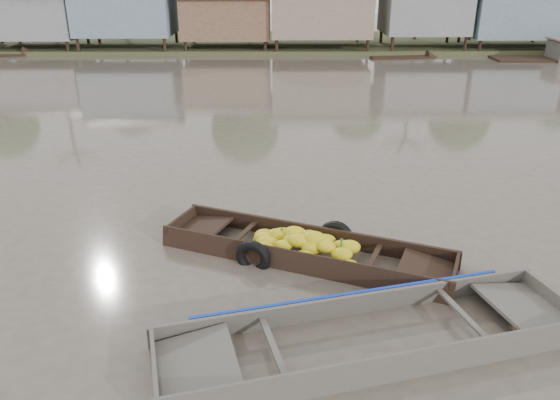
{
  "coord_description": "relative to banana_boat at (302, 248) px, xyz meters",
  "views": [
    {
      "loc": [
        -0.5,
        -9.17,
        5.46
      ],
      "look_at": [
        -0.42,
        1.59,
        0.8
      ],
      "focal_mm": 35.0,
      "sensor_mm": 36.0,
      "label": 1
    }
  ],
  "objects": [
    {
      "name": "riverbank",
      "position": [
        3.02,
        31.3,
        2.89
      ],
      "size": [
        120.0,
        12.47,
        10.22
      ],
      "color": "#384723",
      "rests_on": "ground"
    },
    {
      "name": "banana_boat",
      "position": [
        0.0,
        0.0,
        0.0
      ],
      "size": [
        6.02,
        3.59,
        0.82
      ],
      "rotation": [
        0.0,
        0.0,
        -0.39
      ],
      "color": "black",
      "rests_on": "ground"
    },
    {
      "name": "viewer_boat",
      "position": [
        0.99,
        -2.8,
        -0.13
      ],
      "size": [
        6.99,
        3.42,
        0.55
      ],
      "rotation": [
        0.0,
        0.0,
        0.26
      ],
      "color": "#4A453E",
      "rests_on": "ground"
    },
    {
      "name": "ground",
      "position": [
        -0.01,
        -0.57,
        -0.18
      ],
      "size": [
        120.0,
        120.0,
        0.0
      ],
      "primitive_type": "plane",
      "color": "#50473D",
      "rests_on": "ground"
    },
    {
      "name": "distant_boats",
      "position": [
        15.8,
        23.63,
        0.06
      ],
      "size": [
        48.43,
        15.32,
        1.38
      ],
      "color": "black",
      "rests_on": "ground"
    }
  ]
}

